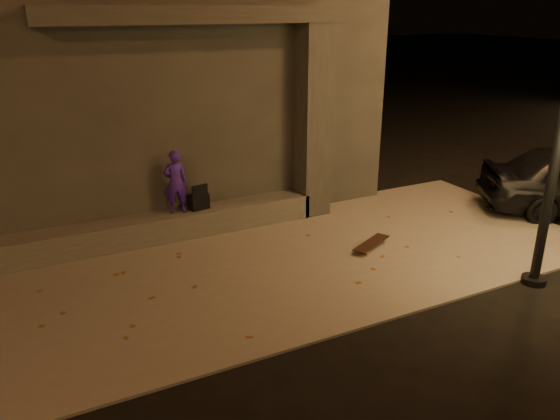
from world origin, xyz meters
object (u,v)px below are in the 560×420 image
backpack (199,200)px  skateboarder (175,182)px  column (313,123)px  skateboard (371,243)px

backpack → skateboarder: bearing=170.3°
column → backpack: (-2.33, 0.00, -1.19)m
column → skateboard: bearing=-88.6°
column → skateboarder: column is taller
column → backpack: size_ratio=7.58×
backpack → skateboard: backpack is taller
skateboarder → skateboard: skateboarder is taller
backpack → column: bearing=-9.7°
skateboarder → skateboard: size_ratio=1.24×
column → skateboard: (0.05, -1.98, -1.72)m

